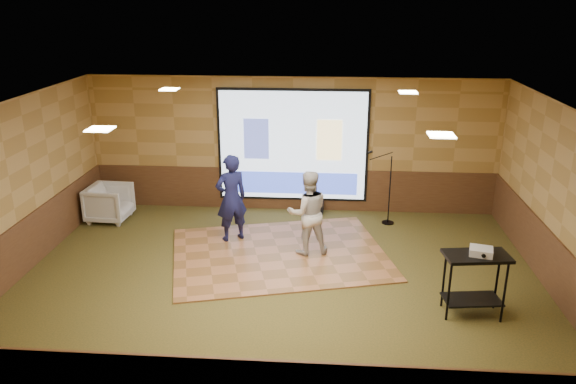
# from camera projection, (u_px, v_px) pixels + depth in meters

# --- Properties ---
(ground) EXTENTS (9.00, 9.00, 0.00)m
(ground) POSITION_uv_depth(u_px,v_px,m) (279.00, 282.00, 9.58)
(ground) COLOR #323819
(ground) RESTS_ON ground
(room_shell) EXTENTS (9.04, 7.04, 3.02)m
(room_shell) POSITION_uv_depth(u_px,v_px,m) (278.00, 164.00, 8.89)
(room_shell) COLOR #B18A4A
(room_shell) RESTS_ON ground
(wainscot_back) EXTENTS (9.00, 0.04, 0.95)m
(wainscot_back) POSITION_uv_depth(u_px,v_px,m) (293.00, 189.00, 12.70)
(wainscot_back) COLOR #482A18
(wainscot_back) RESTS_ON ground
(wainscot_left) EXTENTS (0.04, 7.00, 0.95)m
(wainscot_left) POSITION_uv_depth(u_px,v_px,m) (22.00, 248.00, 9.74)
(wainscot_left) COLOR #482A18
(wainscot_left) RESTS_ON ground
(wainscot_right) EXTENTS (0.04, 7.00, 0.95)m
(wainscot_right) POSITION_uv_depth(u_px,v_px,m) (553.00, 266.00, 9.11)
(wainscot_right) COLOR #482A18
(wainscot_right) RESTS_ON ground
(projector_screen) EXTENTS (3.32, 0.06, 2.52)m
(projector_screen) POSITION_uv_depth(u_px,v_px,m) (293.00, 147.00, 12.33)
(projector_screen) COLOR black
(projector_screen) RESTS_ON room_shell
(downlight_nw) EXTENTS (0.32, 0.32, 0.02)m
(downlight_nw) POSITION_uv_depth(u_px,v_px,m) (169.00, 89.00, 10.45)
(downlight_nw) COLOR beige
(downlight_nw) RESTS_ON room_shell
(downlight_ne) EXTENTS (0.32, 0.32, 0.02)m
(downlight_ne) POSITION_uv_depth(u_px,v_px,m) (408.00, 92.00, 10.14)
(downlight_ne) COLOR beige
(downlight_ne) RESTS_ON room_shell
(downlight_sw) EXTENTS (0.32, 0.32, 0.02)m
(downlight_sw) POSITION_uv_depth(u_px,v_px,m) (100.00, 129.00, 7.34)
(downlight_sw) COLOR beige
(downlight_sw) RESTS_ON room_shell
(downlight_se) EXTENTS (0.32, 0.32, 0.02)m
(downlight_se) POSITION_uv_depth(u_px,v_px,m) (441.00, 135.00, 7.03)
(downlight_se) COLOR beige
(downlight_se) RESTS_ON room_shell
(dance_floor) EXTENTS (4.55, 3.89, 0.03)m
(dance_floor) POSITION_uv_depth(u_px,v_px,m) (280.00, 254.00, 10.59)
(dance_floor) COLOR #A1653B
(dance_floor) RESTS_ON ground
(player_left) EXTENTS (0.76, 0.69, 1.74)m
(player_left) POSITION_uv_depth(u_px,v_px,m) (231.00, 198.00, 10.91)
(player_left) COLOR #151743
(player_left) RESTS_ON dance_floor
(player_right) EXTENTS (0.91, 0.79, 1.61)m
(player_right) POSITION_uv_depth(u_px,v_px,m) (308.00, 213.00, 10.36)
(player_right) COLOR beige
(player_right) RESTS_ON dance_floor
(av_table) EXTENTS (0.95, 0.50, 1.00)m
(av_table) POSITION_uv_depth(u_px,v_px,m) (475.00, 272.00, 8.39)
(av_table) COLOR black
(av_table) RESTS_ON ground
(projector) EXTENTS (0.39, 0.35, 0.11)m
(projector) POSITION_uv_depth(u_px,v_px,m) (481.00, 251.00, 8.27)
(projector) COLOR silver
(projector) RESTS_ON av_table
(mic_stand) EXTENTS (0.63, 0.26, 1.61)m
(mic_stand) POSITION_uv_depth(u_px,v_px,m) (386.00, 201.00, 11.90)
(mic_stand) COLOR black
(mic_stand) RESTS_ON ground
(banquet_chair) EXTENTS (0.91, 0.88, 0.78)m
(banquet_chair) POSITION_uv_depth(u_px,v_px,m) (109.00, 203.00, 12.09)
(banquet_chair) COLOR gray
(banquet_chair) RESTS_ON ground
(duffel_bag) EXTENTS (0.45, 0.31, 0.27)m
(duffel_bag) POSITION_uv_depth(u_px,v_px,m) (313.00, 207.00, 12.56)
(duffel_bag) COLOR black
(duffel_bag) RESTS_ON ground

